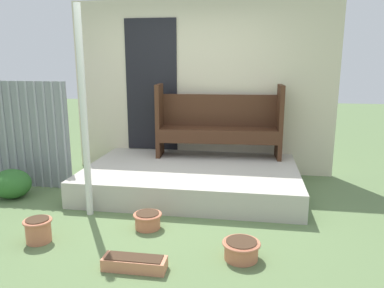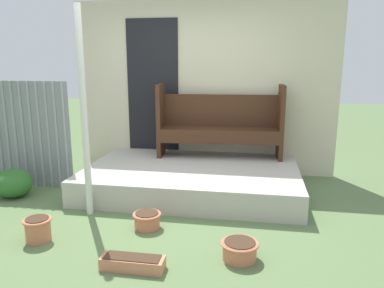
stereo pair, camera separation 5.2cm
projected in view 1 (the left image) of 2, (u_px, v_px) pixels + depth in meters
ground_plane at (162, 216)px, 4.24m from camera, size 24.00×24.00×0.00m
porch_slab at (192, 178)px, 5.05m from camera, size 2.80×1.81×0.32m
house_wall at (199, 88)px, 5.70m from camera, size 4.00×0.08×2.60m
support_post at (84, 115)px, 4.04m from camera, size 0.07×0.07×2.29m
bench at (219, 121)px, 5.46m from camera, size 1.82×0.51×1.06m
flower_pot_left at (38, 229)px, 3.61m from camera, size 0.27×0.27×0.23m
flower_pot_middle at (148, 220)px, 3.91m from camera, size 0.30×0.30×0.17m
flower_pot_right at (241, 249)px, 3.30m from camera, size 0.34×0.34×0.17m
planter_box_rect at (135, 263)px, 3.14m from camera, size 0.54×0.17×0.11m
shrub_by_fence at (12, 184)px, 4.76m from camera, size 0.49×0.44×0.37m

